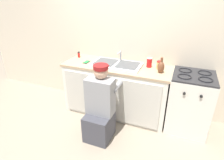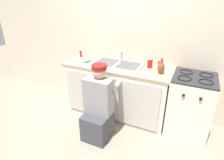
{
  "view_description": "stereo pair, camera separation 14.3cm",
  "coord_description": "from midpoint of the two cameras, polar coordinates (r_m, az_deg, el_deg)",
  "views": [
    {
      "loc": [
        0.98,
        -2.36,
        1.96
      ],
      "look_at": [
        0.0,
        0.1,
        0.7
      ],
      "focal_mm": 30.0,
      "sensor_mm": 36.0,
      "label": 1
    },
    {
      "loc": [
        1.11,
        -2.3,
        1.96
      ],
      "look_at": [
        0.0,
        0.1,
        0.7
      ],
      "focal_mm": 30.0,
      "sensor_mm": 36.0,
      "label": 2
    }
  ],
  "objects": [
    {
      "name": "cell_phone",
      "position": [
        3.2,
        -9.04,
        5.45
      ],
      "size": [
        0.07,
        0.14,
        0.01
      ],
      "color": "black",
      "rests_on": "countertop"
    },
    {
      "name": "plumber_person",
      "position": [
        2.67,
        -5.21,
        -8.9
      ],
      "size": [
        0.42,
        0.61,
        1.1
      ],
      "color": "#3F3F47",
      "rests_on": "ground_plane"
    },
    {
      "name": "sink_double_basin",
      "position": [
        3.02,
        0.06,
        4.86
      ],
      "size": [
        0.8,
        0.44,
        0.19
      ],
      "color": "silver",
      "rests_on": "countertop"
    },
    {
      "name": "soda_cup_red",
      "position": [
        2.98,
        9.93,
        5.26
      ],
      "size": [
        0.08,
        0.08,
        0.15
      ],
      "color": "red",
      "rests_on": "countertop"
    },
    {
      "name": "stove_range",
      "position": [
        3.04,
        21.22,
        -6.32
      ],
      "size": [
        0.59,
        0.62,
        0.91
      ],
      "color": "silver",
      "rests_on": "ground_plane"
    },
    {
      "name": "countertop",
      "position": [
        3.04,
        0.04,
        4.19
      ],
      "size": [
        1.76,
        0.62,
        0.04
      ],
      "primitive_type": "cube",
      "color": "tan",
      "rests_on": "counter_cabinet"
    },
    {
      "name": "ground_plane",
      "position": [
        3.22,
        -1.97,
        -12.14
      ],
      "size": [
        12.0,
        12.0,
        0.0
      ],
      "primitive_type": "plane",
      "color": "gray"
    },
    {
      "name": "back_wall",
      "position": [
        3.24,
        2.39,
        12.69
      ],
      "size": [
        6.0,
        0.1,
        2.5
      ],
      "primitive_type": "cube",
      "color": "beige",
      "rests_on": "ground_plane"
    },
    {
      "name": "vase_decorative",
      "position": [
        2.79,
        13.27,
        3.9
      ],
      "size": [
        0.1,
        0.1,
        0.23
      ],
      "color": "brown",
      "rests_on": "countertop"
    },
    {
      "name": "spice_bottle_red",
      "position": [
        3.46,
        -11.25,
        7.58
      ],
      "size": [
        0.04,
        0.04,
        0.1
      ],
      "color": "red",
      "rests_on": "countertop"
    },
    {
      "name": "condiment_jar",
      "position": [
        2.93,
        12.76,
        4.49
      ],
      "size": [
        0.07,
        0.07,
        0.13
      ],
      "color": "#DBB760",
      "rests_on": "countertop"
    },
    {
      "name": "counter_cabinet",
      "position": [
        3.21,
        -0.02,
        -3.2
      ],
      "size": [
        1.72,
        0.62,
        0.84
      ],
      "color": "silver",
      "rests_on": "ground_plane"
    }
  ]
}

